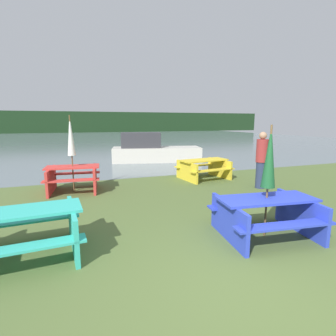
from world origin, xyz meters
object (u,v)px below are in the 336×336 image
picnic_table_blue (266,213)px  picnic_table_yellow (204,167)px  picnic_table_red (73,176)px  picnic_table_teal (21,230)px  umbrella_darkgreen (270,158)px  person (261,160)px  umbrella_white (71,136)px  boat (153,151)px

picnic_table_blue → picnic_table_yellow: picnic_table_blue is taller
picnic_table_red → picnic_table_teal: bearing=-101.2°
picnic_table_red → picnic_table_yellow: (4.55, 0.22, -0.02)m
umbrella_darkgreen → picnic_table_teal: bearing=171.5°
picnic_table_red → person: person is taller
picnic_table_teal → umbrella_white: size_ratio=0.82×
boat → umbrella_darkgreen: bearing=-81.3°
umbrella_darkgreen → boat: bearing=85.7°
picnic_table_yellow → boat: 4.85m
boat → person: (1.57, -6.65, 0.34)m
picnic_table_red → umbrella_darkgreen: 5.74m
picnic_table_red → boat: size_ratio=0.35×
picnic_table_yellow → umbrella_darkgreen: size_ratio=0.93×
boat → picnic_table_yellow: bearing=-71.0°
picnic_table_blue → picnic_table_red: 5.65m
picnic_table_yellow → umbrella_darkgreen: (-1.24, -4.80, 1.03)m
picnic_table_teal → person: (6.40, 2.34, 0.44)m
picnic_table_red → umbrella_darkgreen: bearing=-54.1°
picnic_table_yellow → umbrella_white: (-4.55, -0.22, 1.23)m
person → picnic_table_yellow: bearing=120.1°
picnic_table_red → umbrella_white: (-0.00, -0.00, 1.21)m
picnic_table_blue → umbrella_darkgreen: umbrella_darkgreen is taller
person → umbrella_white: bearing=163.9°
picnic_table_teal → picnic_table_red: (0.78, 3.96, -0.00)m
picnic_table_red → person: size_ratio=0.94×
picnic_table_blue → picnic_table_teal: picnic_table_teal is taller
picnic_table_yellow → umbrella_white: size_ratio=0.83×
picnic_table_red → boat: boat is taller
picnic_table_blue → umbrella_darkgreen: size_ratio=0.94×
picnic_table_yellow → umbrella_white: umbrella_white is taller
picnic_table_yellow → person: (1.06, -1.84, 0.46)m
picnic_table_blue → umbrella_white: bearing=125.9°
umbrella_white → person: (5.62, -1.62, -0.77)m
picnic_table_teal → umbrella_white: 4.21m
picnic_table_blue → person: (2.30, 2.96, 0.45)m
picnic_table_teal → umbrella_white: umbrella_white is taller
picnic_table_blue → picnic_table_teal: 4.14m
picnic_table_red → umbrella_white: size_ratio=0.74×
picnic_table_blue → picnic_table_yellow: (1.24, 4.80, -0.01)m
picnic_table_blue → umbrella_darkgreen: bearing=-90.0°
picnic_table_teal → picnic_table_red: 4.04m
umbrella_darkgreen → person: size_ratio=1.14×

